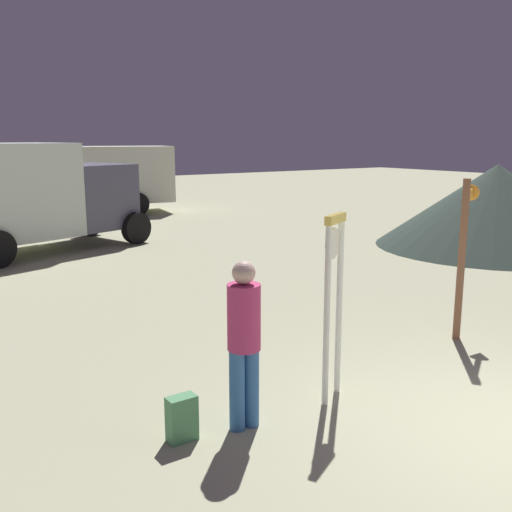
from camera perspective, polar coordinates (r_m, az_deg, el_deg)
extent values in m
cylinder|color=white|center=(6.53, 6.92, -6.00)|extent=(0.07, 0.07, 2.06)
cylinder|color=white|center=(6.89, 8.11, -5.11)|extent=(0.07, 0.07, 2.06)
cube|color=#EECE53|center=(6.48, 7.78, 3.64)|extent=(0.46, 0.29, 0.10)
cylinder|color=silver|center=(6.53, 7.47, 1.25)|extent=(0.33, 0.20, 0.35)
cube|color=black|center=(6.54, 7.26, 1.27)|extent=(0.03, 0.02, 0.08)
cube|color=black|center=(6.54, 7.26, 1.27)|extent=(0.12, 0.07, 0.03)
cube|color=brown|center=(9.13, 19.41, -0.43)|extent=(0.14, 0.14, 2.41)
cube|color=#FCAE3A|center=(9.39, 20.06, 5.66)|extent=(0.64, 0.41, 0.14)
cone|color=#FCAE3A|center=(9.84, 20.31, 5.88)|extent=(0.32, 0.33, 0.25)
sphere|color=#F6F08F|center=(9.34, 19.22, -3.96)|extent=(0.04, 0.04, 0.04)
sphere|color=#F5D983|center=(9.23, 19.42, -1.07)|extent=(0.04, 0.04, 0.04)
sphere|color=#FFE18A|center=(9.14, 19.62, 1.88)|extent=(0.04, 0.04, 0.04)
sphere|color=#FAE285|center=(9.08, 19.82, 4.88)|extent=(0.04, 0.04, 0.04)
cylinder|color=#3468A5|center=(6.17, -1.86, -12.98)|extent=(0.16, 0.16, 0.86)
cylinder|color=#3468A5|center=(6.24, -0.46, -12.65)|extent=(0.16, 0.16, 0.86)
cylinder|color=#BC3467|center=(5.93, -1.19, -5.98)|extent=(0.34, 0.34, 0.68)
sphere|color=#CFAA99|center=(5.81, -1.21, -1.64)|extent=(0.24, 0.24, 0.24)
cube|color=#51915E|center=(6.09, -7.25, -15.45)|extent=(0.30, 0.17, 0.47)
cube|color=#59834D|center=(6.21, -7.69, -15.66)|extent=(0.21, 0.04, 0.21)
cube|color=#565267|center=(17.46, -15.79, 5.66)|extent=(2.34, 2.51, 1.81)
cube|color=black|center=(17.98, -13.45, 7.09)|extent=(0.52, 1.69, 0.80)
cylinder|color=black|center=(17.10, -11.59, 2.69)|extent=(0.93, 0.49, 0.90)
cylinder|color=black|center=(18.85, -15.94, 3.29)|extent=(0.93, 0.49, 0.90)
cube|color=silver|center=(24.25, -13.68, 7.75)|extent=(4.72, 2.92, 2.21)
cube|color=silver|center=(23.86, -21.32, 6.86)|extent=(2.28, 2.38, 1.90)
cylinder|color=black|center=(25.01, -22.99, 4.73)|extent=(0.93, 0.40, 0.90)
cylinder|color=black|center=(22.80, -22.79, 4.18)|extent=(0.93, 0.40, 0.90)
cylinder|color=black|center=(25.55, -12.65, 5.48)|extent=(0.93, 0.40, 0.90)
cylinder|color=black|center=(23.39, -11.50, 5.00)|extent=(0.93, 0.40, 0.90)
cone|color=#2E3E35|center=(17.43, 22.31, 4.54)|extent=(6.39, 6.39, 2.29)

